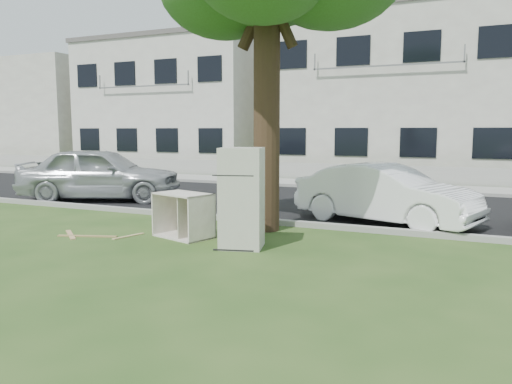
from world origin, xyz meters
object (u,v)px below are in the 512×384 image
at_px(cabinet, 184,215).
at_px(car_center, 385,194).
at_px(fridge, 242,198).
at_px(car_left, 101,174).

xyz_separation_m(cabinet, car_center, (3.38, 3.08, 0.23)).
xyz_separation_m(fridge, car_left, (-6.50, 3.77, -0.09)).
bearing_deg(fridge, cabinet, 152.44).
bearing_deg(car_left, car_center, -114.48).
height_order(fridge, car_center, fridge).
relative_size(fridge, cabinet, 1.59).
bearing_deg(fridge, car_center, 45.14).
distance_m(fridge, car_left, 7.52).
bearing_deg(car_left, fridge, -142.09).
height_order(car_center, car_left, car_left).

